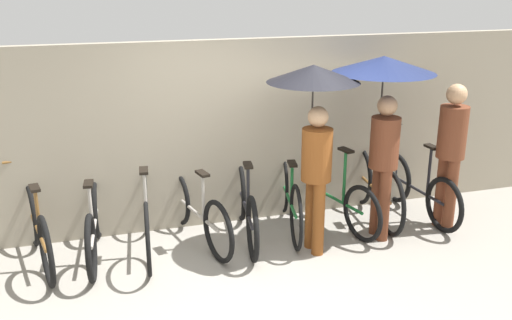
{
  "coord_description": "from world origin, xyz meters",
  "views": [
    {
      "loc": [
        -1.6,
        -4.44,
        2.88
      ],
      "look_at": [
        0.05,
        1.04,
        1.0
      ],
      "focal_mm": 40.0,
      "sensor_mm": 36.0,
      "label": 1
    }
  ],
  "objects_px": {
    "parked_bicycle_3": "(196,211)",
    "parked_bicycle_5": "(289,198)",
    "parked_bicycle_2": "(147,215)",
    "parked_bicycle_7": "(374,187)",
    "pedestrian_leading": "(314,109)",
    "parked_bicycle_4": "(246,207)",
    "pedestrian_trailing": "(451,146)",
    "parked_bicycle_6": "(333,196)",
    "parked_bicycle_8": "(418,189)",
    "pedestrian_center": "(384,93)",
    "parked_bicycle_1": "(94,225)",
    "parked_bicycle_0": "(38,230)"
  },
  "relations": [
    {
      "from": "parked_bicycle_7",
      "to": "pedestrian_leading",
      "type": "relative_size",
      "value": 0.87
    },
    {
      "from": "parked_bicycle_8",
      "to": "pedestrian_center",
      "type": "height_order",
      "value": "pedestrian_center"
    },
    {
      "from": "parked_bicycle_4",
      "to": "parked_bicycle_5",
      "type": "xyz_separation_m",
      "value": [
        0.55,
        0.1,
        0.01
      ]
    },
    {
      "from": "parked_bicycle_3",
      "to": "parked_bicycle_5",
      "type": "height_order",
      "value": "parked_bicycle_3"
    },
    {
      "from": "parked_bicycle_6",
      "to": "parked_bicycle_0",
      "type": "bearing_deg",
      "value": 77.94
    },
    {
      "from": "parked_bicycle_4",
      "to": "parked_bicycle_8",
      "type": "height_order",
      "value": "parked_bicycle_8"
    },
    {
      "from": "parked_bicycle_4",
      "to": "parked_bicycle_6",
      "type": "bearing_deg",
      "value": -77.71
    },
    {
      "from": "parked_bicycle_2",
      "to": "parked_bicycle_4",
      "type": "bearing_deg",
      "value": -86.72
    },
    {
      "from": "parked_bicycle_2",
      "to": "parked_bicycle_8",
      "type": "bearing_deg",
      "value": -85.43
    },
    {
      "from": "parked_bicycle_6",
      "to": "parked_bicycle_7",
      "type": "xyz_separation_m",
      "value": [
        0.55,
        0.03,
        0.04
      ]
    },
    {
      "from": "parked_bicycle_5",
      "to": "pedestrian_leading",
      "type": "bearing_deg",
      "value": -162.08
    },
    {
      "from": "parked_bicycle_0",
      "to": "pedestrian_leading",
      "type": "distance_m",
      "value": 3.1
    },
    {
      "from": "parked_bicycle_1",
      "to": "pedestrian_center",
      "type": "relative_size",
      "value": 0.83
    },
    {
      "from": "pedestrian_leading",
      "to": "parked_bicycle_1",
      "type": "bearing_deg",
      "value": 164.78
    },
    {
      "from": "parked_bicycle_1",
      "to": "parked_bicycle_7",
      "type": "relative_size",
      "value": 0.97
    },
    {
      "from": "parked_bicycle_2",
      "to": "parked_bicycle_7",
      "type": "bearing_deg",
      "value": -83.51
    },
    {
      "from": "parked_bicycle_4",
      "to": "pedestrian_center",
      "type": "relative_size",
      "value": 0.86
    },
    {
      "from": "parked_bicycle_0",
      "to": "parked_bicycle_4",
      "type": "bearing_deg",
      "value": -102.24
    },
    {
      "from": "parked_bicycle_4",
      "to": "parked_bicycle_6",
      "type": "xyz_separation_m",
      "value": [
        1.1,
        0.07,
        -0.02
      ]
    },
    {
      "from": "parked_bicycle_4",
      "to": "parked_bicycle_6",
      "type": "distance_m",
      "value": 1.1
    },
    {
      "from": "parked_bicycle_3",
      "to": "parked_bicycle_8",
      "type": "xyz_separation_m",
      "value": [
        2.76,
        -0.08,
        -0.0
      ]
    },
    {
      "from": "parked_bicycle_1",
      "to": "pedestrian_leading",
      "type": "bearing_deg",
      "value": -96.57
    },
    {
      "from": "parked_bicycle_2",
      "to": "pedestrian_trailing",
      "type": "relative_size",
      "value": 1.07
    },
    {
      "from": "parked_bicycle_2",
      "to": "pedestrian_trailing",
      "type": "xyz_separation_m",
      "value": [
        3.4,
        -0.47,
        0.62
      ]
    },
    {
      "from": "parked_bicycle_0",
      "to": "parked_bicycle_4",
      "type": "xyz_separation_m",
      "value": [
        2.21,
        -0.03,
        -0.0
      ]
    },
    {
      "from": "parked_bicycle_1",
      "to": "parked_bicycle_8",
      "type": "height_order",
      "value": "parked_bicycle_8"
    },
    {
      "from": "parked_bicycle_6",
      "to": "parked_bicycle_8",
      "type": "xyz_separation_m",
      "value": [
        1.11,
        -0.07,
        -0.0
      ]
    },
    {
      "from": "parked_bicycle_7",
      "to": "pedestrian_leading",
      "type": "height_order",
      "value": "pedestrian_leading"
    },
    {
      "from": "parked_bicycle_0",
      "to": "parked_bicycle_2",
      "type": "bearing_deg",
      "value": -101.06
    },
    {
      "from": "parked_bicycle_0",
      "to": "parked_bicycle_4",
      "type": "relative_size",
      "value": 0.95
    },
    {
      "from": "pedestrian_leading",
      "to": "pedestrian_trailing",
      "type": "xyz_separation_m",
      "value": [
        1.69,
        0.01,
        -0.54
      ]
    },
    {
      "from": "parked_bicycle_3",
      "to": "pedestrian_trailing",
      "type": "relative_size",
      "value": 1.0
    },
    {
      "from": "parked_bicycle_4",
      "to": "pedestrian_center",
      "type": "bearing_deg",
      "value": -93.54
    },
    {
      "from": "parked_bicycle_3",
      "to": "parked_bicycle_8",
      "type": "relative_size",
      "value": 1.04
    },
    {
      "from": "parked_bicycle_3",
      "to": "pedestrian_center",
      "type": "distance_m",
      "value": 2.43
    },
    {
      "from": "parked_bicycle_4",
      "to": "pedestrian_center",
      "type": "xyz_separation_m",
      "value": [
        1.46,
        -0.32,
        1.28
      ]
    },
    {
      "from": "parked_bicycle_2",
      "to": "pedestrian_leading",
      "type": "distance_m",
      "value": 2.13
    },
    {
      "from": "parked_bicycle_2",
      "to": "parked_bicycle_4",
      "type": "relative_size",
      "value": 1.04
    },
    {
      "from": "parked_bicycle_3",
      "to": "pedestrian_leading",
      "type": "height_order",
      "value": "pedestrian_leading"
    },
    {
      "from": "parked_bicycle_1",
      "to": "parked_bicycle_3",
      "type": "height_order",
      "value": "parked_bicycle_1"
    },
    {
      "from": "parked_bicycle_7",
      "to": "parked_bicycle_6",
      "type": "bearing_deg",
      "value": 98.92
    },
    {
      "from": "parked_bicycle_5",
      "to": "pedestrian_trailing",
      "type": "relative_size",
      "value": 1.02
    },
    {
      "from": "parked_bicycle_4",
      "to": "parked_bicycle_7",
      "type": "xyz_separation_m",
      "value": [
        1.66,
        0.1,
        0.03
      ]
    },
    {
      "from": "parked_bicycle_6",
      "to": "pedestrian_trailing",
      "type": "relative_size",
      "value": 0.98
    },
    {
      "from": "parked_bicycle_4",
      "to": "pedestrian_trailing",
      "type": "bearing_deg",
      "value": -91.86
    },
    {
      "from": "parked_bicycle_0",
      "to": "parked_bicycle_8",
      "type": "height_order",
      "value": "parked_bicycle_8"
    },
    {
      "from": "parked_bicycle_0",
      "to": "parked_bicycle_7",
      "type": "height_order",
      "value": "parked_bicycle_7"
    },
    {
      "from": "parked_bicycle_3",
      "to": "parked_bicycle_6",
      "type": "relative_size",
      "value": 1.03
    },
    {
      "from": "pedestrian_leading",
      "to": "parked_bicycle_4",
      "type": "bearing_deg",
      "value": 140.91
    },
    {
      "from": "parked_bicycle_0",
      "to": "parked_bicycle_4",
      "type": "distance_m",
      "value": 2.21
    }
  ]
}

